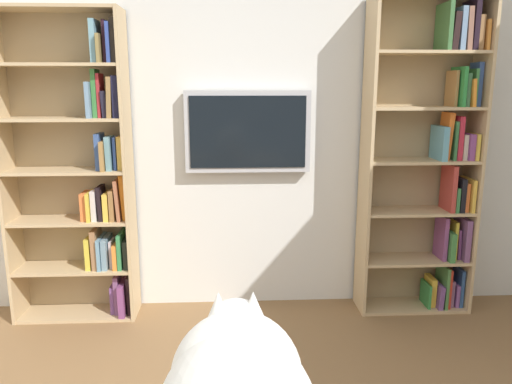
% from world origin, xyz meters
% --- Properties ---
extents(wall_back, '(4.52, 0.06, 2.70)m').
position_xyz_m(wall_back, '(0.00, -2.23, 1.35)').
color(wall_back, silver).
rests_on(wall_back, ground).
extents(bookshelf_left, '(0.78, 0.28, 2.17)m').
position_xyz_m(bookshelf_left, '(-1.29, -2.06, 1.09)').
color(bookshelf_left, tan).
rests_on(bookshelf_left, ground).
extents(bookshelf_right, '(0.82, 0.28, 2.07)m').
position_xyz_m(bookshelf_right, '(1.10, -2.06, 1.01)').
color(bookshelf_right, tan).
rests_on(bookshelf_right, ground).
extents(wall_mounted_tv, '(0.86, 0.07, 0.56)m').
position_xyz_m(wall_mounted_tv, '(-0.01, -2.15, 1.28)').
color(wall_mounted_tv, '#B7B7BC').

